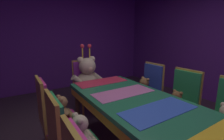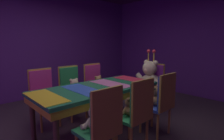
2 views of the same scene
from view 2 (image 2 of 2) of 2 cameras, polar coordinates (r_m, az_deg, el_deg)
ground_plane at (r=3.19m, az=-4.38°, el=-18.16°), size 7.90×7.90×0.00m
wall_back at (r=5.44m, az=23.23°, el=7.54°), size 5.20×0.12×2.80m
wall_left at (r=5.16m, az=-22.91°, el=7.53°), size 0.12×6.40×2.80m
banquet_table at (r=2.96m, az=-4.52°, el=-6.80°), size 0.90×2.02×0.75m
chair_left_0 at (r=3.41m, az=-20.81°, el=-6.22°), size 0.42×0.41×0.98m
chair_left_1 at (r=3.63m, az=-12.76°, el=-4.97°), size 0.42×0.41×0.98m
teddy_left_1 at (r=3.51m, az=-11.57°, el=-5.49°), size 0.25×0.33×0.31m
chair_left_2 at (r=3.95m, az=-5.52°, el=-3.72°), size 0.42×0.41×0.98m
teddy_left_2 at (r=3.84m, az=-4.22°, el=-4.25°), size 0.24×0.31×0.29m
chair_right_0 at (r=2.02m, az=-2.83°, el=-15.97°), size 0.42×0.41×0.98m
teddy_right_0 at (r=2.13m, az=-5.39°, el=-15.09°), size 0.24×0.31×0.29m
chair_right_1 at (r=2.42m, az=8.06°, el=-11.82°), size 0.42×0.41×0.98m
teddy_right_1 at (r=2.51m, az=5.50°, el=-11.62°), size 0.21×0.27×0.26m
chair_right_2 at (r=2.89m, az=15.49°, el=-8.59°), size 0.42×0.41×0.98m
teddy_right_2 at (r=2.97m, az=13.09°, el=-8.15°), size 0.25×0.33×0.31m
throne_chair at (r=4.08m, az=12.87°, el=-3.50°), size 0.41×0.42×0.98m
king_teddy_bear at (r=3.92m, az=11.54°, el=-2.03°), size 0.65×0.50×0.83m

